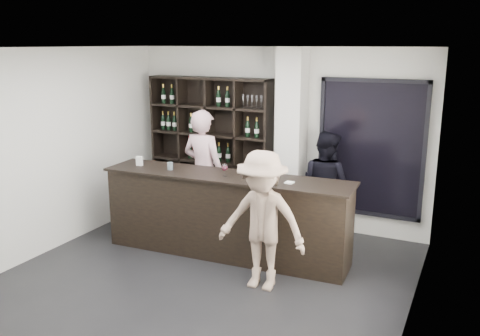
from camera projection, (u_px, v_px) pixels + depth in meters
The scene contains 12 objects.
floor at pixel (193, 288), 6.29m from camera, with size 5.00×5.50×0.01m, color black.
wine_shelf at pixel (210, 148), 8.73m from camera, with size 2.20×0.35×2.40m, color black, non-canonical shape.
structural_column at pixel (291, 141), 7.96m from camera, with size 0.40×0.40×2.90m, color silver.
glass_panel at pixel (371, 149), 7.66m from camera, with size 1.60×0.08×2.10m.
tasting_counter at pixel (226, 215), 7.16m from camera, with size 3.57×0.73×1.18m.
taster_pink at pixel (203, 171), 8.05m from camera, with size 0.71×0.47×1.96m, color #CDA0A7.
taster_black at pixel (325, 185), 7.80m from camera, with size 0.81×0.63×1.67m, color black.
customer at pixel (262, 221), 6.12m from camera, with size 1.12×0.64×1.73m, color tan.
wine_glass at pixel (225, 169), 6.91m from camera, with size 0.08×0.08×0.20m, color white, non-canonical shape.
spit_cup at pixel (170, 166), 7.29m from camera, with size 0.08×0.08×0.11m, color #98AFB9.
napkin_stack at pixel (289, 183), 6.60m from camera, with size 0.10×0.10×0.02m, color white.
card_stand at pixel (139, 161), 7.54m from camera, with size 0.09×0.05×0.14m, color white.
Camera 1 is at (3.02, -4.93, 2.95)m, focal length 38.00 mm.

